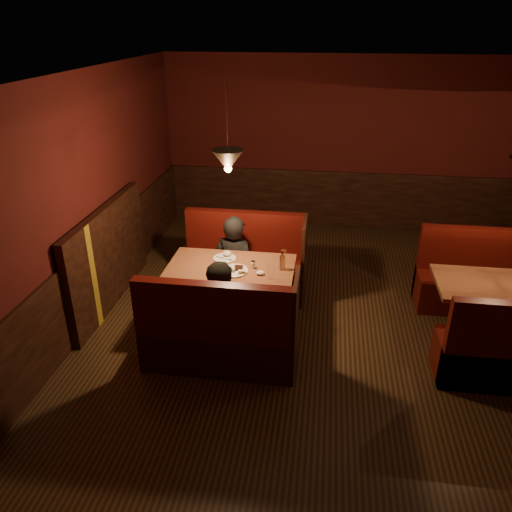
# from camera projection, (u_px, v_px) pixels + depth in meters

# --- Properties ---
(room) EXTENTS (6.02, 7.02, 2.92)m
(room) POSITION_uv_depth(u_px,v_px,m) (317.00, 253.00, 5.53)
(room) COLOR black
(room) RESTS_ON ground
(main_table) EXTENTS (1.48, 0.90, 1.03)m
(main_table) POSITION_uv_depth(u_px,v_px,m) (232.00, 281.00, 5.87)
(main_table) COLOR brown
(main_table) RESTS_ON ground
(main_bench_far) EXTENTS (1.62, 0.58, 1.11)m
(main_bench_far) POSITION_uv_depth(u_px,v_px,m) (245.00, 268.00, 6.73)
(main_bench_far) COLOR #330F0D
(main_bench_far) RESTS_ON ground
(main_bench_near) EXTENTS (1.62, 0.58, 1.11)m
(main_bench_near) POSITION_uv_depth(u_px,v_px,m) (219.00, 340.00, 5.23)
(main_bench_near) COLOR #330F0D
(main_bench_near) RESTS_ON ground
(second_table) EXTENTS (1.31, 0.84, 0.74)m
(second_table) POSITION_uv_depth(u_px,v_px,m) (494.00, 299.00, 5.61)
(second_table) COLOR brown
(second_table) RESTS_ON ground
(second_bench_far) EXTENTS (1.45, 0.54, 1.04)m
(second_bench_far) POSITION_uv_depth(u_px,v_px,m) (475.00, 283.00, 6.40)
(second_bench_far) COLOR #330F0D
(second_bench_far) RESTS_ON ground
(diner_a) EXTENTS (0.64, 0.49, 1.55)m
(diner_a) POSITION_uv_depth(u_px,v_px,m) (234.00, 247.00, 6.33)
(diner_a) COLOR black
(diner_a) RESTS_ON ground
(diner_b) EXTENTS (0.87, 0.79, 1.47)m
(diner_b) POSITION_uv_depth(u_px,v_px,m) (224.00, 297.00, 5.28)
(diner_b) COLOR black
(diner_b) RESTS_ON ground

